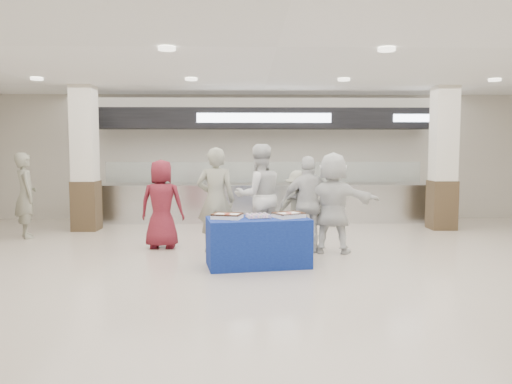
{
  "coord_description": "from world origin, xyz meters",
  "views": [
    {
      "loc": [
        -0.42,
        -6.93,
        1.82
      ],
      "look_at": [
        -0.26,
        1.6,
        1.08
      ],
      "focal_mm": 35.0,
      "sensor_mm": 36.0,
      "label": 1
    }
  ],
  "objects_px": {
    "civilian_maroon": "(162,204)",
    "soldier_bg": "(26,195)",
    "chef_tall": "(259,196)",
    "soldier_b": "(299,210)",
    "sheet_cake_right": "(289,215)",
    "cupcake_tray": "(258,216)",
    "sheet_cake_left": "(227,215)",
    "soldier_a": "(216,200)",
    "chef_short": "(309,204)",
    "display_table": "(258,242)",
    "civilian_white": "(333,203)"
  },
  "relations": [
    {
      "from": "civilian_maroon",
      "to": "soldier_bg",
      "type": "bearing_deg",
      "value": -17.37
    },
    {
      "from": "chef_tall",
      "to": "soldier_b",
      "type": "distance_m",
      "value": 0.77
    },
    {
      "from": "sheet_cake_right",
      "to": "soldier_b",
      "type": "distance_m",
      "value": 1.31
    },
    {
      "from": "sheet_cake_right",
      "to": "cupcake_tray",
      "type": "bearing_deg",
      "value": -177.14
    },
    {
      "from": "sheet_cake_left",
      "to": "soldier_a",
      "type": "relative_size",
      "value": 0.27
    },
    {
      "from": "sheet_cake_left",
      "to": "civilian_maroon",
      "type": "height_order",
      "value": "civilian_maroon"
    },
    {
      "from": "chef_short",
      "to": "sheet_cake_left",
      "type": "bearing_deg",
      "value": 38.31
    },
    {
      "from": "soldier_bg",
      "to": "cupcake_tray",
      "type": "bearing_deg",
      "value": -151.28
    },
    {
      "from": "display_table",
      "to": "cupcake_tray",
      "type": "xyz_separation_m",
      "value": [
        0.0,
        0.03,
        0.4
      ]
    },
    {
      "from": "sheet_cake_left",
      "to": "soldier_a",
      "type": "bearing_deg",
      "value": 102.28
    },
    {
      "from": "soldier_a",
      "to": "civilian_maroon",
      "type": "bearing_deg",
      "value": -15.39
    },
    {
      "from": "soldier_b",
      "to": "civilian_white",
      "type": "relative_size",
      "value": 0.81
    },
    {
      "from": "soldier_a",
      "to": "chef_tall",
      "type": "height_order",
      "value": "chef_tall"
    },
    {
      "from": "soldier_a",
      "to": "sheet_cake_right",
      "type": "bearing_deg",
      "value": 144.14
    },
    {
      "from": "cupcake_tray",
      "to": "civilian_white",
      "type": "distance_m",
      "value": 1.62
    },
    {
      "from": "sheet_cake_left",
      "to": "soldier_bg",
      "type": "xyz_separation_m",
      "value": [
        -4.21,
        2.61,
        0.07
      ]
    },
    {
      "from": "chef_tall",
      "to": "chef_short",
      "type": "distance_m",
      "value": 0.97
    },
    {
      "from": "chef_short",
      "to": "civilian_white",
      "type": "relative_size",
      "value": 0.96
    },
    {
      "from": "chef_short",
      "to": "cupcake_tray",
      "type": "bearing_deg",
      "value": 48.4
    },
    {
      "from": "chef_tall",
      "to": "civilian_white",
      "type": "xyz_separation_m",
      "value": [
        1.27,
        -0.5,
        -0.07
      ]
    },
    {
      "from": "sheet_cake_left",
      "to": "civilian_white",
      "type": "bearing_deg",
      "value": 29.21
    },
    {
      "from": "soldier_bg",
      "to": "civilian_maroon",
      "type": "bearing_deg",
      "value": -143.85
    },
    {
      "from": "civilian_maroon",
      "to": "chef_short",
      "type": "relative_size",
      "value": 0.96
    },
    {
      "from": "sheet_cake_right",
      "to": "chef_short",
      "type": "distance_m",
      "value": 1.07
    },
    {
      "from": "sheet_cake_right",
      "to": "soldier_bg",
      "type": "xyz_separation_m",
      "value": [
        -5.16,
        2.52,
        0.07
      ]
    },
    {
      "from": "sheet_cake_left",
      "to": "sheet_cake_right",
      "type": "height_order",
      "value": "same"
    },
    {
      "from": "soldier_a",
      "to": "soldier_bg",
      "type": "height_order",
      "value": "soldier_a"
    },
    {
      "from": "civilian_white",
      "to": "soldier_bg",
      "type": "height_order",
      "value": "civilian_white"
    },
    {
      "from": "display_table",
      "to": "soldier_a",
      "type": "distance_m",
      "value": 1.4
    },
    {
      "from": "chef_tall",
      "to": "soldier_a",
      "type": "bearing_deg",
      "value": 9.89
    },
    {
      "from": "sheet_cake_right",
      "to": "chef_tall",
      "type": "distance_m",
      "value": 1.48
    },
    {
      "from": "sheet_cake_left",
      "to": "soldier_bg",
      "type": "distance_m",
      "value": 4.95
    },
    {
      "from": "sheet_cake_left",
      "to": "civilian_maroon",
      "type": "distance_m",
      "value": 1.93
    },
    {
      "from": "soldier_a",
      "to": "display_table",
      "type": "bearing_deg",
      "value": 128.25
    },
    {
      "from": "civilian_maroon",
      "to": "civilian_white",
      "type": "relative_size",
      "value": 0.92
    },
    {
      "from": "soldier_b",
      "to": "civilian_white",
      "type": "bearing_deg",
      "value": 165.07
    },
    {
      "from": "display_table",
      "to": "sheet_cake_right",
      "type": "distance_m",
      "value": 0.64
    },
    {
      "from": "soldier_a",
      "to": "soldier_b",
      "type": "xyz_separation_m",
      "value": [
        1.49,
        0.26,
        -0.21
      ]
    },
    {
      "from": "chef_short",
      "to": "soldier_b",
      "type": "xyz_separation_m",
      "value": [
        -0.14,
        0.3,
        -0.13
      ]
    },
    {
      "from": "sheet_cake_right",
      "to": "chef_tall",
      "type": "relative_size",
      "value": 0.28
    },
    {
      "from": "soldier_b",
      "to": "sheet_cake_left",
      "type": "bearing_deg",
      "value": 65.88
    },
    {
      "from": "display_table",
      "to": "soldier_bg",
      "type": "bearing_deg",
      "value": 141.41
    },
    {
      "from": "display_table",
      "to": "soldier_a",
      "type": "height_order",
      "value": "soldier_a"
    },
    {
      "from": "chef_short",
      "to": "civilian_white",
      "type": "height_order",
      "value": "civilian_white"
    },
    {
      "from": "soldier_a",
      "to": "chef_short",
      "type": "height_order",
      "value": "soldier_a"
    },
    {
      "from": "cupcake_tray",
      "to": "soldier_a",
      "type": "height_order",
      "value": "soldier_a"
    },
    {
      "from": "chef_short",
      "to": "sheet_cake_right",
      "type": "bearing_deg",
      "value": 66.68
    },
    {
      "from": "chef_short",
      "to": "civilian_white",
      "type": "distance_m",
      "value": 0.42
    },
    {
      "from": "sheet_cake_right",
      "to": "soldier_a",
      "type": "relative_size",
      "value": 0.29
    },
    {
      "from": "cupcake_tray",
      "to": "sheet_cake_left",
      "type": "bearing_deg",
      "value": -171.87
    }
  ]
}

